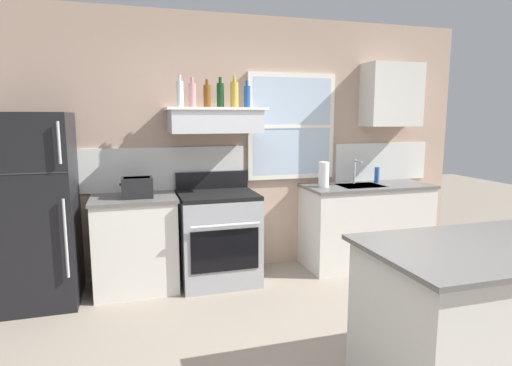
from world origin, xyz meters
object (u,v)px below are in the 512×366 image
object	(u,v)px
dish_soap_bottle	(377,175)
kitchen_island	(480,318)
bottle_rose_pink	(192,95)
bottle_champagne_gold_foil	(234,94)
bottle_amber_wine	(207,96)
toaster	(137,187)
paper_towel_roll	(324,175)
bottle_clear_tall	(180,94)
refrigerator	(33,210)
bottle_blue_liqueur	(247,96)
stove_range	(218,237)
bottle_dark_green_wine	(220,95)

from	to	relation	value
dish_soap_bottle	kitchen_island	distance (m)	2.46
bottle_rose_pink	bottle_champagne_gold_foil	xyz separation A→B (m)	(0.42, -0.01, 0.01)
bottle_amber_wine	kitchen_island	xyz separation A→B (m)	(1.23, -2.27, -1.40)
toaster	paper_towel_roll	distance (m)	1.93
kitchen_island	dish_soap_bottle	bearing A→B (deg)	72.63
toaster	bottle_clear_tall	size ratio (longest dim) A/B	0.99
bottle_rose_pink	kitchen_island	bearing A→B (deg)	-58.61
refrigerator	bottle_blue_liqueur	world-z (taller)	bottle_blue_liqueur
stove_range	bottle_rose_pink	size ratio (longest dim) A/B	3.83
kitchen_island	bottle_amber_wine	bearing A→B (deg)	118.48
bottle_clear_tall	bottle_dark_green_wine	xyz separation A→B (m)	(0.40, 0.07, -0.00)
bottle_clear_tall	bottle_amber_wine	xyz separation A→B (m)	(0.27, 0.06, -0.01)
paper_towel_roll	kitchen_island	xyz separation A→B (m)	(-0.00, -2.19, -0.59)
refrigerator	bottle_clear_tall	bearing A→B (deg)	3.65
bottle_clear_tall	kitchen_island	distance (m)	3.02
stove_range	bottle_amber_wine	xyz separation A→B (m)	(-0.07, 0.12, 1.39)
stove_range	bottle_dark_green_wine	xyz separation A→B (m)	(0.07, 0.13, 1.41)
bottle_amber_wine	paper_towel_roll	distance (m)	1.48
kitchen_island	bottle_clear_tall	bearing A→B (deg)	124.14
bottle_dark_green_wine	dish_soap_bottle	distance (m)	2.01
bottle_amber_wine	bottle_champagne_gold_foil	xyz separation A→B (m)	(0.27, -0.02, 0.02)
stove_range	bottle_amber_wine	bearing A→B (deg)	119.23
bottle_amber_wine	bottle_dark_green_wine	world-z (taller)	bottle_dark_green_wine
bottle_champagne_gold_foil	bottle_rose_pink	bearing A→B (deg)	178.91
toaster	bottle_blue_liqueur	xyz separation A→B (m)	(1.10, 0.13, 0.85)
bottle_blue_liqueur	dish_soap_bottle	size ratio (longest dim) A/B	1.49
bottle_dark_green_wine	kitchen_island	bearing A→B (deg)	-64.34
bottle_blue_liqueur	paper_towel_roll	xyz separation A→B (m)	(0.83, -0.06, -0.81)
stove_range	bottle_champagne_gold_foil	xyz separation A→B (m)	(0.20, 0.10, 1.41)
bottle_dark_green_wine	bottle_clear_tall	bearing A→B (deg)	-169.99
bottle_rose_pink	paper_towel_roll	bearing A→B (deg)	-2.92
bottle_clear_tall	paper_towel_roll	distance (m)	1.71
bottle_clear_tall	bottle_champagne_gold_foil	world-z (taller)	bottle_champagne_gold_foil
bottle_dark_green_wine	bottle_champagne_gold_foil	distance (m)	0.14
toaster	dish_soap_bottle	xyz separation A→B (m)	(2.64, 0.16, -0.01)
bottle_champagne_gold_foil	kitchen_island	distance (m)	2.83
toaster	bottle_clear_tall	bearing A→B (deg)	11.48
bottle_amber_wine	bottle_rose_pink	bearing A→B (deg)	-175.71
toaster	paper_towel_roll	bearing A→B (deg)	1.88
bottle_clear_tall	bottle_blue_liqueur	distance (m)	0.67
bottle_rose_pink	kitchen_island	world-z (taller)	bottle_rose_pink
stove_range	bottle_clear_tall	xyz separation A→B (m)	(-0.33, 0.06, 1.41)
toaster	bottle_dark_green_wine	size ratio (longest dim) A/B	1.00
bottle_clear_tall	bottle_blue_liqueur	world-z (taller)	bottle_clear_tall
toaster	kitchen_island	distance (m)	2.92
bottle_clear_tall	bottle_amber_wine	size ratio (longest dim) A/B	1.11
bottle_dark_green_wine	bottle_blue_liqueur	bearing A→B (deg)	-6.64
bottle_amber_wine	dish_soap_bottle	size ratio (longest dim) A/B	1.50
toaster	paper_towel_roll	world-z (taller)	paper_towel_roll
refrigerator	toaster	distance (m)	0.90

